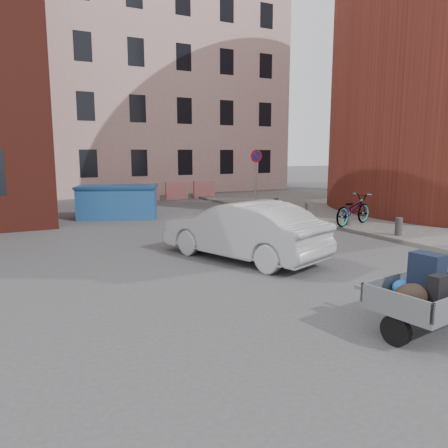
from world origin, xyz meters
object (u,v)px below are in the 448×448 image
dumpster (118,202)px  silver_car (242,230)px  trailer (426,294)px  bicycle (353,210)px

dumpster → silver_car: 8.36m
silver_car → trailer: bearing=71.4°
trailer → dumpster: dumpster is taller
dumpster → bicycle: size_ratio=1.72×
dumpster → bicycle: dumpster is taller
trailer → bicycle: (5.64, 7.29, 0.05)m
dumpster → bicycle: (6.71, -6.25, -0.01)m
dumpster → bicycle: 9.17m
trailer → silver_car: 5.25m
trailer → dumpster: 13.59m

